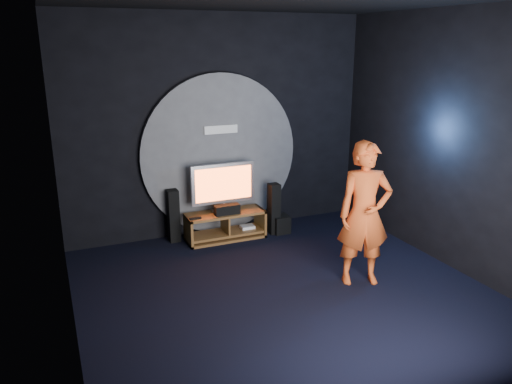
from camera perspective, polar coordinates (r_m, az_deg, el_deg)
floor at (r=6.42m, az=3.48°, el=-11.56°), size 5.00×5.00×0.00m
back_wall at (r=8.07m, az=-4.30°, el=7.47°), size 5.00×0.04×3.50m
front_wall at (r=3.84m, az=20.87°, el=-4.05°), size 5.00×0.04×3.50m
left_wall at (r=5.21m, az=-21.61°, el=1.18°), size 0.04×5.00×3.50m
right_wall at (r=7.27m, az=21.75°, el=5.30°), size 0.04×5.00×3.50m
wall_disc_panel at (r=8.10m, az=-4.10°, el=4.29°), size 2.60×0.11×2.60m
media_console at (r=8.04m, az=-3.47°, el=-4.03°), size 1.26×0.45×0.45m
tv at (r=7.88m, az=-3.78°, el=0.76°), size 1.04×0.22×0.78m
center_speaker at (r=7.85m, az=-3.34°, el=-2.01°), size 0.40×0.15×0.15m
remote at (r=7.69m, az=-6.94°, el=-3.00°), size 0.18×0.05×0.02m
tower_speaker_left at (r=7.97m, az=-9.41°, el=-2.70°), size 0.17×0.19×0.84m
tower_speaker_right at (r=8.20m, az=2.06°, el=-1.92°), size 0.17×0.19×0.84m
subwoofer at (r=8.31m, az=2.83°, el=-3.68°), size 0.27×0.27×0.29m
player at (r=6.51m, az=12.29°, el=-2.49°), size 0.79×0.64×1.88m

